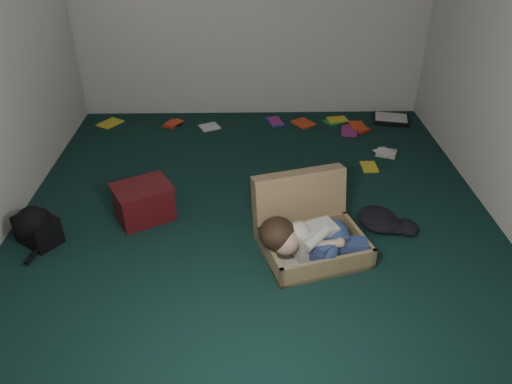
{
  "coord_description": "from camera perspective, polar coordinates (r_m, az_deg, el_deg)",
  "views": [
    {
      "loc": [
        -0.07,
        -3.45,
        2.41
      ],
      "look_at": [
        0.0,
        -0.15,
        0.35
      ],
      "focal_mm": 35.0,
      "sensor_mm": 36.0,
      "label": 1
    }
  ],
  "objects": [
    {
      "name": "floor",
      "position": [
        4.21,
        -0.04,
        -2.96
      ],
      "size": [
        4.5,
        4.5,
        0.0
      ],
      "primitive_type": "plane",
      "color": "black",
      "rests_on": "ground"
    },
    {
      "name": "wall_back",
      "position": [
        5.8,
        -0.55,
        20.98
      ],
      "size": [
        4.5,
        0.0,
        4.5
      ],
      "primitive_type": "plane",
      "rotation": [
        1.57,
        0.0,
        0.0
      ],
      "color": "silver",
      "rests_on": "ground"
    },
    {
      "name": "wall_front",
      "position": [
        1.64,
        1.61,
        -10.89
      ],
      "size": [
        4.5,
        0.0,
        4.5
      ],
      "primitive_type": "plane",
      "rotation": [
        -1.57,
        0.0,
        0.0
      ],
      "color": "silver",
      "rests_on": "ground"
    },
    {
      "name": "suitcase",
      "position": [
        3.84,
        5.96,
        -4.1
      ],
      "size": [
        0.91,
        0.89,
        0.54
      ],
      "rotation": [
        0.0,
        0.0,
        0.28
      ],
      "color": "#987B54",
      "rests_on": "floor"
    },
    {
      "name": "person",
      "position": [
        3.66,
        6.36,
        -5.32
      ],
      "size": [
        0.82,
        0.41,
        0.34
      ],
      "rotation": [
        0.0,
        0.0,
        0.28
      ],
      "color": "beige",
      "rests_on": "suitcase"
    },
    {
      "name": "maroon_bin",
      "position": [
        4.23,
        -12.72,
        -1.11
      ],
      "size": [
        0.57,
        0.53,
        0.31
      ],
      "rotation": [
        0.0,
        0.0,
        0.5
      ],
      "color": "#4F1013",
      "rests_on": "floor"
    },
    {
      "name": "backpack",
      "position": [
        4.23,
        -23.7,
        -3.87
      ],
      "size": [
        0.52,
        0.5,
        0.24
      ],
      "primitive_type": null,
      "rotation": [
        0.0,
        0.0,
        -0.64
      ],
      "color": "black",
      "rests_on": "floor"
    },
    {
      "name": "clothing_pile",
      "position": [
        4.18,
        15.58,
        -3.52
      ],
      "size": [
        0.42,
        0.36,
        0.12
      ],
      "primitive_type": null,
      "rotation": [
        0.0,
        0.0,
        -0.11
      ],
      "color": "black",
      "rests_on": "floor"
    },
    {
      "name": "paper_tray",
      "position": [
        6.14,
        15.16,
        8.04
      ],
      "size": [
        0.46,
        0.38,
        0.06
      ],
      "rotation": [
        0.0,
        0.0,
        -0.22
      ],
      "color": "black",
      "rests_on": "floor"
    },
    {
      "name": "book_scatter",
      "position": [
        5.68,
        3.22,
        6.96
      ],
      "size": [
        3.24,
        1.37,
        0.02
      ],
      "color": "yellow",
      "rests_on": "floor"
    }
  ]
}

